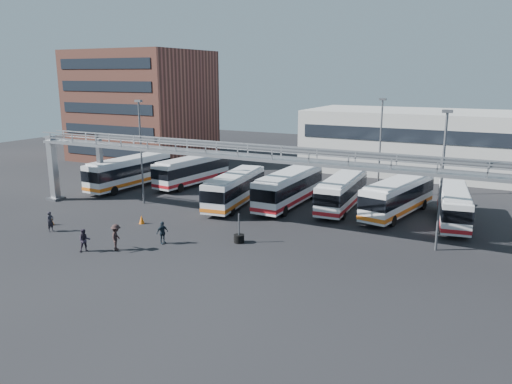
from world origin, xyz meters
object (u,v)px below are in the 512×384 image
at_px(light_pole_back, 380,142).
at_px(bus_4, 289,187).
at_px(pedestrian_c, 116,237).
at_px(bus_1, 192,170).
at_px(light_pole_mid, 442,174).
at_px(pedestrian_a, 50,222).
at_px(bus_0, 129,171).
at_px(bus_7, 454,205).
at_px(light_pole_left, 141,146).
at_px(pedestrian_b, 84,240).
at_px(bus_6, 398,196).
at_px(pedestrian_d, 162,233).
at_px(cone_right, 142,219).
at_px(tire_stack, 239,238).
at_px(cone_left, 51,221).
at_px(bus_5, 342,191).
at_px(bus_3, 235,188).

distance_m(light_pole_back, bus_4, 11.35).
bearing_deg(pedestrian_c, bus_1, -8.98).
height_order(light_pole_mid, pedestrian_a, light_pole_mid).
height_order(bus_0, bus_7, bus_0).
bearing_deg(bus_1, light_pole_left, -81.65).
bearing_deg(bus_7, pedestrian_b, -148.44).
relative_size(bus_4, bus_6, 1.00).
bearing_deg(pedestrian_d, cone_right, 72.65).
bearing_deg(tire_stack, bus_6, 55.27).
relative_size(light_pole_left, pedestrian_d, 5.84).
xyz_separation_m(light_pole_mid, cone_left, (-30.21, -8.48, -5.36)).
height_order(bus_1, bus_5, bus_1).
bearing_deg(pedestrian_a, cone_right, -41.95).
relative_size(bus_5, cone_left, 14.37).
distance_m(bus_5, pedestrian_c, 21.69).
height_order(light_pole_back, bus_5, light_pole_back).
xyz_separation_m(pedestrian_a, pedestrian_d, (10.03, 1.75, 0.03)).
relative_size(bus_3, cone_right, 14.57).
relative_size(bus_6, pedestrian_d, 6.45).
bearing_deg(bus_5, pedestrian_c, -123.76).
relative_size(pedestrian_d, cone_right, 2.34).
relative_size(bus_7, pedestrian_b, 5.97).
relative_size(bus_5, bus_6, 0.94).
xyz_separation_m(bus_0, bus_7, (34.26, 1.84, -0.24)).
bearing_deg(pedestrian_b, tire_stack, -14.42).
relative_size(bus_1, bus_4, 0.98).
distance_m(bus_6, pedestrian_b, 27.10).
bearing_deg(light_pole_mid, bus_5, 140.85).
bearing_deg(bus_3, bus_1, 139.27).
height_order(light_pole_back, pedestrian_c, light_pole_back).
bearing_deg(bus_3, cone_left, -137.83).
xyz_separation_m(light_pole_left, light_pole_mid, (28.00, -1.00, 0.00)).
xyz_separation_m(light_pole_left, pedestrian_d, (9.28, -9.00, -4.85)).
xyz_separation_m(bus_4, bus_7, (14.96, 0.99, -0.22)).
xyz_separation_m(light_pole_back, pedestrian_d, (-10.72, -23.00, -4.85)).
height_order(bus_3, bus_4, bus_4).
bearing_deg(bus_1, bus_6, 0.95).
bearing_deg(cone_right, bus_5, 42.09).
bearing_deg(pedestrian_a, bus_7, -55.85).
height_order(bus_4, pedestrian_b, bus_4).
relative_size(bus_7, cone_left, 13.85).
xyz_separation_m(light_pole_left, light_pole_back, (20.00, 14.00, 0.00)).
bearing_deg(pedestrian_b, bus_7, -11.43).
height_order(bus_4, bus_7, bus_4).
distance_m(light_pole_left, bus_5, 19.95).
height_order(pedestrian_b, pedestrian_c, pedestrian_c).
distance_m(bus_3, bus_5, 10.32).
relative_size(light_pole_mid, pedestrian_b, 5.97).
xyz_separation_m(light_pole_back, bus_1, (-20.39, -4.81, -3.91)).
distance_m(pedestrian_a, cone_left, 2.00).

